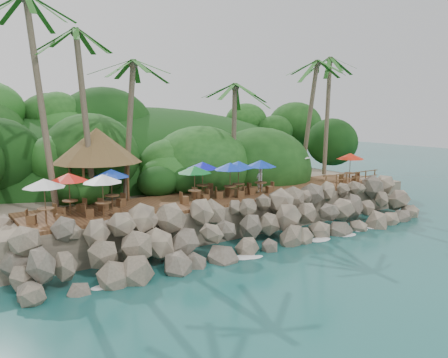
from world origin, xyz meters
TOP-DOWN VIEW (x-y plane):
  - ground at (0.00, 0.00)m, footprint 140.00×140.00m
  - land_base at (0.00, 16.00)m, footprint 32.00×25.20m
  - jungle_hill at (0.00, 23.50)m, footprint 44.80×28.00m
  - seawall at (0.00, 2.00)m, footprint 29.00×4.00m
  - terrace at (0.00, 6.00)m, footprint 26.00×5.00m
  - jungle_foliage at (0.00, 15.00)m, footprint 44.00×16.00m
  - foam_line at (0.00, 0.30)m, footprint 25.20×0.80m
  - palms at (0.32, 8.83)m, footprint 29.80×6.55m
  - palapa at (-7.40, 9.45)m, footprint 5.61×5.61m
  - dining_clusters at (-1.18, 5.76)m, footprint 24.93×5.16m
  - railing at (10.10, 3.65)m, footprint 6.10×0.10m
  - waiter at (2.70, 5.51)m, footprint 0.68×0.50m

SIDE VIEW (x-z plane):
  - ground at x=0.00m, z-range 0.00..0.00m
  - jungle_hill at x=0.00m, z-range -7.70..7.70m
  - jungle_foliage at x=0.00m, z-range -6.00..6.00m
  - foam_line at x=0.00m, z-range 0.00..0.06m
  - land_base at x=0.00m, z-range 0.00..2.10m
  - seawall at x=0.00m, z-range 0.00..2.30m
  - terrace at x=0.00m, z-range 2.10..2.30m
  - railing at x=10.10m, z-range 2.41..3.41m
  - waiter at x=2.70m, z-range 2.30..3.99m
  - dining_clusters at x=-1.18m, z-range 3.07..5.39m
  - palapa at x=-7.40m, z-range 3.49..8.09m
  - palms at x=0.32m, z-range 5.31..18.74m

